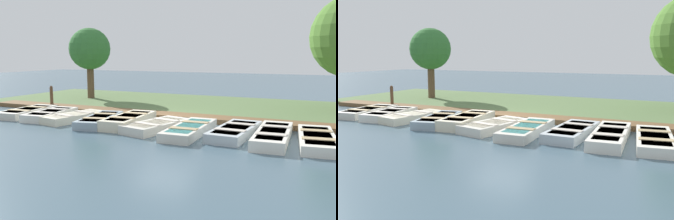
{
  "view_description": "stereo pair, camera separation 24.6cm",
  "coord_description": "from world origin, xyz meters",
  "views": [
    {
      "loc": [
        13.47,
        6.61,
        2.79
      ],
      "look_at": [
        0.64,
        0.51,
        0.65
      ],
      "focal_mm": 40.0,
      "sensor_mm": 36.0,
      "label": 1
    },
    {
      "loc": [
        13.36,
        6.83,
        2.79
      ],
      "look_at": [
        0.64,
        0.51,
        0.65
      ],
      "focal_mm": 40.0,
      "sensor_mm": 36.0,
      "label": 2
    }
  ],
  "objects": [
    {
      "name": "ground_plane",
      "position": [
        0.0,
        0.0,
        0.0
      ],
      "size": [
        80.0,
        80.0,
        0.0
      ],
      "primitive_type": "plane",
      "color": "#425B6B"
    },
    {
      "name": "shore_bank",
      "position": [
        -5.0,
        0.0,
        0.08
      ],
      "size": [
        8.0,
        24.0,
        0.16
      ],
      "color": "#567042",
      "rests_on": "ground_plane"
    },
    {
      "name": "dock_walkway",
      "position": [
        -1.13,
        0.0,
        0.1
      ],
      "size": [
        1.14,
        20.44,
        0.2
      ],
      "color": "brown",
      "rests_on": "ground_plane"
    },
    {
      "name": "rowboat_0",
      "position": [
        1.0,
        -6.42,
        0.17
      ],
      "size": [
        3.02,
        1.46,
        0.34
      ],
      "rotation": [
        0.0,
        0.0,
        0.11
      ],
      "color": "beige",
      "rests_on": "ground_plane"
    },
    {
      "name": "rowboat_1",
      "position": [
        1.11,
        -4.95,
        0.17
      ],
      "size": [
        2.88,
        1.48,
        0.35
      ],
      "rotation": [
        0.0,
        0.0,
        0.14
      ],
      "color": "silver",
      "rests_on": "ground_plane"
    },
    {
      "name": "rowboat_2",
      "position": [
        1.19,
        -3.58,
        0.16
      ],
      "size": [
        2.88,
        1.51,
        0.33
      ],
      "rotation": [
        0.0,
        0.0,
        -0.18
      ],
      "color": "beige",
      "rests_on": "ground_plane"
    },
    {
      "name": "rowboat_3",
      "position": [
        1.31,
        -2.2,
        0.17
      ],
      "size": [
        3.13,
        1.66,
        0.35
      ],
      "rotation": [
        0.0,
        0.0,
        0.24
      ],
      "color": "#8C9EA8",
      "rests_on": "ground_plane"
    },
    {
      "name": "rowboat_4",
      "position": [
        1.09,
        -0.97,
        0.21
      ],
      "size": [
        3.09,
        1.32,
        0.42
      ],
      "rotation": [
        0.0,
        0.0,
        0.08
      ],
      "color": "beige",
      "rests_on": "ground_plane"
    },
    {
      "name": "rowboat_5",
      "position": [
        1.44,
        0.43,
        0.17
      ],
      "size": [
        3.0,
        1.78,
        0.34
      ],
      "rotation": [
        0.0,
        0.0,
        -0.22
      ],
      "color": "beige",
      "rests_on": "ground_plane"
    },
    {
      "name": "rowboat_6",
      "position": [
        1.55,
        1.78,
        0.17
      ],
      "size": [
        3.4,
        1.23,
        0.34
      ],
      "rotation": [
        0.0,
        0.0,
        0.05
      ],
      "color": "beige",
      "rests_on": "ground_plane"
    },
    {
      "name": "rowboat_7",
      "position": [
        1.18,
        3.3,
        0.17
      ],
      "size": [
        3.17,
        1.22,
        0.35
      ],
      "rotation": [
        0.0,
        0.0,
        -0.03
      ],
      "color": "#B2BCC1",
      "rests_on": "ground_plane"
    },
    {
      "name": "rowboat_8",
      "position": [
        1.32,
        4.6,
        0.18
      ],
      "size": [
        3.61,
        1.25,
        0.37
      ],
      "rotation": [
        0.0,
        0.0,
        0.07
      ],
      "color": "silver",
      "rests_on": "ground_plane"
    },
    {
      "name": "rowboat_9",
      "position": [
        1.26,
        5.93,
        0.16
      ],
      "size": [
        3.49,
        1.49,
        0.33
      ],
      "rotation": [
        0.0,
        0.0,
        0.13
      ],
      "color": "silver",
      "rests_on": "ground_plane"
    },
    {
      "name": "mooring_post_near",
      "position": [
        -1.27,
        -7.07,
        0.59
      ],
      "size": [
        0.16,
        0.16,
        1.17
      ],
      "color": "brown",
      "rests_on": "ground_plane"
    },
    {
      "name": "park_tree_far_left",
      "position": [
        -4.78,
        -7.21,
        3.03
      ],
      "size": [
        2.44,
        2.44,
        4.3
      ],
      "color": "brown",
      "rests_on": "ground_plane"
    }
  ]
}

